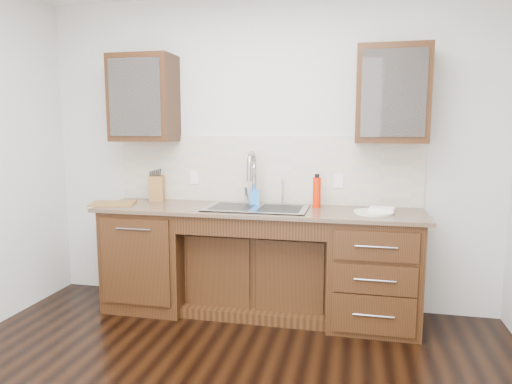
% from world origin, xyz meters
% --- Properties ---
extents(wall_back, '(4.00, 0.10, 2.70)m').
position_xyz_m(wall_back, '(0.00, 1.80, 1.35)').
color(wall_back, silver).
rests_on(wall_back, ground).
extents(base_cabinet_left, '(0.70, 0.62, 0.88)m').
position_xyz_m(base_cabinet_left, '(-0.95, 1.44, 0.44)').
color(base_cabinet_left, '#593014').
rests_on(base_cabinet_left, ground).
extents(base_cabinet_center, '(1.20, 0.44, 0.70)m').
position_xyz_m(base_cabinet_center, '(0.00, 1.53, 0.35)').
color(base_cabinet_center, '#593014').
rests_on(base_cabinet_center, ground).
extents(base_cabinet_right, '(0.70, 0.62, 0.88)m').
position_xyz_m(base_cabinet_right, '(0.95, 1.44, 0.44)').
color(base_cabinet_right, '#593014').
rests_on(base_cabinet_right, ground).
extents(countertop, '(2.70, 0.65, 0.03)m').
position_xyz_m(countertop, '(0.00, 1.43, 0.90)').
color(countertop, '#84705B').
rests_on(countertop, base_cabinet_left).
extents(backsplash, '(2.70, 0.02, 0.59)m').
position_xyz_m(backsplash, '(0.00, 1.74, 1.21)').
color(backsplash, beige).
rests_on(backsplash, wall_back).
extents(sink, '(0.84, 0.46, 0.19)m').
position_xyz_m(sink, '(0.00, 1.41, 0.83)').
color(sink, '#9E9EA5').
rests_on(sink, countertop).
extents(faucet, '(0.04, 0.04, 0.40)m').
position_xyz_m(faucet, '(-0.07, 1.64, 1.11)').
color(faucet, '#999993').
rests_on(faucet, countertop).
extents(filter_tap, '(0.02, 0.02, 0.24)m').
position_xyz_m(filter_tap, '(0.18, 1.65, 1.03)').
color(filter_tap, '#999993').
rests_on(filter_tap, countertop).
extents(upper_cabinet_left, '(0.55, 0.34, 0.75)m').
position_xyz_m(upper_cabinet_left, '(-1.05, 1.58, 1.83)').
color(upper_cabinet_left, '#593014').
rests_on(upper_cabinet_left, wall_back).
extents(upper_cabinet_right, '(0.55, 0.34, 0.75)m').
position_xyz_m(upper_cabinet_right, '(1.05, 1.58, 1.83)').
color(upper_cabinet_right, '#593014').
rests_on(upper_cabinet_right, wall_back).
extents(outlet_left, '(0.08, 0.01, 0.12)m').
position_xyz_m(outlet_left, '(-0.65, 1.73, 1.12)').
color(outlet_left, white).
rests_on(outlet_left, backsplash).
extents(outlet_right, '(0.08, 0.01, 0.12)m').
position_xyz_m(outlet_right, '(0.65, 1.73, 1.12)').
color(outlet_right, white).
rests_on(outlet_right, backsplash).
extents(soap_bottle, '(0.10, 0.10, 0.18)m').
position_xyz_m(soap_bottle, '(-0.05, 1.58, 1.00)').
color(soap_bottle, '#297FE7').
rests_on(soap_bottle, countertop).
extents(water_bottle, '(0.07, 0.07, 0.25)m').
position_xyz_m(water_bottle, '(0.48, 1.59, 1.04)').
color(water_bottle, red).
rests_on(water_bottle, countertop).
extents(plate, '(0.40, 0.40, 0.02)m').
position_xyz_m(plate, '(0.93, 1.40, 0.92)').
color(plate, beige).
rests_on(plate, countertop).
extents(dish_towel, '(0.21, 0.17, 0.03)m').
position_xyz_m(dish_towel, '(1.00, 1.43, 0.94)').
color(dish_towel, silver).
rests_on(dish_towel, plate).
extents(knife_block, '(0.17, 0.23, 0.23)m').
position_xyz_m(knife_block, '(-0.99, 1.67, 1.02)').
color(knife_block, brown).
rests_on(knife_block, countertop).
extents(cutting_board, '(0.42, 0.35, 0.02)m').
position_xyz_m(cutting_board, '(-1.27, 1.36, 0.92)').
color(cutting_board, brown).
rests_on(cutting_board, countertop).
extents(cup_left_a, '(0.13, 0.13, 0.10)m').
position_xyz_m(cup_left_a, '(-1.15, 1.58, 1.78)').
color(cup_left_a, silver).
rests_on(cup_left_a, upper_cabinet_left).
extents(cup_left_b, '(0.11, 0.11, 0.09)m').
position_xyz_m(cup_left_b, '(-0.95, 1.58, 1.77)').
color(cup_left_b, silver).
rests_on(cup_left_b, upper_cabinet_left).
extents(cup_right_a, '(0.14, 0.14, 0.10)m').
position_xyz_m(cup_right_a, '(0.89, 1.58, 1.78)').
color(cup_right_a, white).
rests_on(cup_right_a, upper_cabinet_right).
extents(cup_right_b, '(0.13, 0.13, 0.10)m').
position_xyz_m(cup_right_b, '(1.19, 1.58, 1.77)').
color(cup_right_b, white).
rests_on(cup_right_b, upper_cabinet_right).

